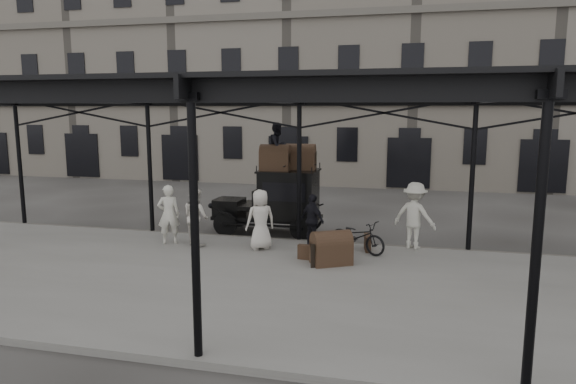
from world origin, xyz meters
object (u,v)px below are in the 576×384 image
(steamer_trunk_roof_near, at_px, (275,160))
(steamer_trunk_platform, at_px, (331,250))
(porter_official, at_px, (313,220))
(bicycle, at_px, (358,236))
(taxi, at_px, (280,199))
(porter_left, at_px, (169,214))

(steamer_trunk_roof_near, bearing_deg, steamer_trunk_platform, -56.12)
(porter_official, relative_size, steamer_trunk_platform, 1.54)
(bicycle, xyz_separation_m, steamer_trunk_platform, (-0.55, -1.29, -0.09))
(bicycle, height_order, steamer_trunk_platform, bicycle)
(porter_official, distance_m, steamer_trunk_platform, 1.92)
(bicycle, bearing_deg, taxi, 79.79)
(taxi, height_order, porter_left, taxi)
(porter_official, xyz_separation_m, steamer_trunk_platform, (0.82, -1.69, -0.41))
(porter_left, xyz_separation_m, bicycle, (5.60, 0.38, -0.43))
(taxi, xyz_separation_m, bicycle, (2.83, -2.17, -0.59))
(steamer_trunk_platform, bearing_deg, steamer_trunk_roof_near, 97.47)
(taxi, bearing_deg, bicycle, -37.48)
(taxi, distance_m, porter_official, 2.30)
(taxi, distance_m, bicycle, 3.61)
(bicycle, height_order, steamer_trunk_roof_near, steamer_trunk_roof_near)
(taxi, relative_size, bicycle, 2.07)
(taxi, height_order, porter_official, taxi)
(porter_official, distance_m, bicycle, 1.47)
(steamer_trunk_roof_near, bearing_deg, porter_official, -47.06)
(porter_left, xyz_separation_m, porter_official, (4.23, 0.78, -0.12))
(porter_left, bearing_deg, porter_official, 166.82)
(taxi, height_order, steamer_trunk_roof_near, steamer_trunk_roof_near)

